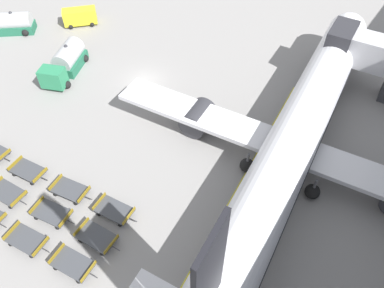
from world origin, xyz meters
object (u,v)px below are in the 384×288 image
at_px(baggage_dolly_row_near_col_d, 73,264).
at_px(baggage_dolly_row_mid_b_col_d, 114,210).
at_px(baggage_dolly_row_mid_a_col_c, 52,213).
at_px(baggage_dolly_row_mid_b_col_b, 28,171).
at_px(airplane, 296,136).
at_px(fuel_tanker_primary, 6,23).
at_px(baggage_dolly_row_mid_a_col_d, 97,237).
at_px(baggage_dolly_row_mid_b_col_c, 70,190).
at_px(baggage_dolly_row_near_col_c, 27,240).
at_px(fuel_tanker_secondary, 66,62).
at_px(baggage_dolly_row_mid_a_col_b, 8,193).
at_px(service_van, 80,16).

bearing_deg(baggage_dolly_row_near_col_d, baggage_dolly_row_mid_b_col_d, 98.09).
height_order(baggage_dolly_row_mid_a_col_c, baggage_dolly_row_mid_b_col_b, same).
xyz_separation_m(airplane, fuel_tanker_primary, (-40.28, -1.44, -1.88)).
relative_size(baggage_dolly_row_mid_a_col_d, baggage_dolly_row_mid_b_col_c, 0.99).
relative_size(baggage_dolly_row_near_col_c, baggage_dolly_row_mid_b_col_b, 1.00).
bearing_deg(fuel_tanker_secondary, baggage_dolly_row_mid_b_col_c, -41.06).
bearing_deg(baggage_dolly_row_mid_b_col_b, baggage_dolly_row_mid_a_col_d, -6.55).
xyz_separation_m(baggage_dolly_row_near_col_d, baggage_dolly_row_mid_b_col_b, (-9.90, 3.71, 0.00)).
distance_m(baggage_dolly_row_mid_a_col_b, baggage_dolly_row_mid_b_col_c, 5.32).
relative_size(baggage_dolly_row_mid_a_col_d, baggage_dolly_row_mid_b_col_d, 1.00).
height_order(airplane, baggage_dolly_row_mid_a_col_c, airplane).
height_order(service_van, baggage_dolly_row_near_col_c, service_van).
height_order(airplane, service_van, airplane).
bearing_deg(baggage_dolly_row_mid_a_col_b, baggage_dolly_row_near_col_c, -20.51).
distance_m(fuel_tanker_secondary, baggage_dolly_row_mid_a_col_d, 23.15).
height_order(airplane, baggage_dolly_row_mid_b_col_b, airplane).
bearing_deg(baggage_dolly_row_mid_b_col_c, baggage_dolly_row_mid_a_col_b, -141.10).
xyz_separation_m(baggage_dolly_row_mid_a_col_c, baggage_dolly_row_mid_b_col_c, (-0.54, 2.47, 0.00)).
xyz_separation_m(fuel_tanker_primary, baggage_dolly_row_mid_b_col_d, (31.10, -12.45, -0.76)).
bearing_deg(baggage_dolly_row_mid_a_col_d, baggage_dolly_row_mid_b_col_d, 102.55).
height_order(service_van, baggage_dolly_row_near_col_d, service_van).
height_order(fuel_tanker_secondary, baggage_dolly_row_mid_a_col_c, fuel_tanker_secondary).
relative_size(fuel_tanker_primary, baggage_dolly_row_near_col_d, 1.90).
distance_m(fuel_tanker_primary, baggage_dolly_row_mid_b_col_c, 29.69).
bearing_deg(baggage_dolly_row_mid_b_col_d, fuel_tanker_primary, 158.19).
bearing_deg(baggage_dolly_row_mid_a_col_b, baggage_dolly_row_mid_a_col_c, 10.56).
xyz_separation_m(airplane, service_van, (-33.82, 5.55, -1.95)).
bearing_deg(baggage_dolly_row_mid_a_col_b, baggage_dolly_row_mid_b_col_c, 38.90).
height_order(airplane, baggage_dolly_row_mid_b_col_c, airplane).
bearing_deg(baggage_dolly_row_mid_b_col_b, baggage_dolly_row_mid_a_col_b, -78.27).
relative_size(airplane, baggage_dolly_row_near_col_d, 10.88).
distance_m(fuel_tanker_primary, baggage_dolly_row_mid_a_col_b, 27.89).
bearing_deg(baggage_dolly_row_mid_a_col_c, airplane, 52.41).
distance_m(baggage_dolly_row_mid_a_col_b, baggage_dolly_row_mid_b_col_d, 9.53).
xyz_separation_m(airplane, baggage_dolly_row_mid_a_col_c, (-13.14, -17.07, -2.64)).
xyz_separation_m(fuel_tanker_secondary, baggage_dolly_row_mid_b_col_c, (13.58, -11.82, -0.76)).
distance_m(service_van, baggage_dolly_row_mid_a_col_d, 33.49).
height_order(baggage_dolly_row_near_col_d, baggage_dolly_row_mid_b_col_b, same).
distance_m(fuel_tanker_secondary, baggage_dolly_row_near_col_c, 22.32).
height_order(baggage_dolly_row_mid_a_col_b, baggage_dolly_row_mid_a_col_d, same).
bearing_deg(baggage_dolly_row_mid_b_col_c, baggage_dolly_row_mid_a_col_d, -20.27).
bearing_deg(baggage_dolly_row_near_col_d, fuel_tanker_secondary, 139.11).
xyz_separation_m(baggage_dolly_row_mid_a_col_b, baggage_dolly_row_mid_b_col_b, (-0.54, 2.59, 0.00)).
bearing_deg(airplane, fuel_tanker_primary, -177.95).
relative_size(baggage_dolly_row_near_col_d, baggage_dolly_row_mid_a_col_b, 1.00).
bearing_deg(baggage_dolly_row_mid_b_col_c, baggage_dolly_row_mid_b_col_d, 8.99).
bearing_deg(baggage_dolly_row_mid_a_col_c, fuel_tanker_secondary, 134.64).
height_order(fuel_tanker_secondary, baggage_dolly_row_mid_b_col_c, fuel_tanker_secondary).
bearing_deg(baggage_dolly_row_mid_b_col_d, baggage_dolly_row_mid_a_col_c, -141.23).
bearing_deg(baggage_dolly_row_mid_a_col_d, baggage_dolly_row_mid_b_col_b, 173.45).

